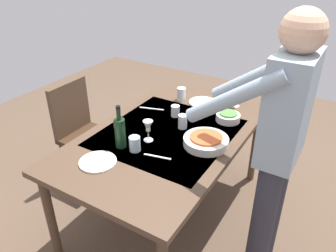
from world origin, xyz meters
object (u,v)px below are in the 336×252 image
Objects in this scene: water_cup_near_right at (135,144)px; side_bowl_salad at (228,117)px; water_cup_far_right at (183,122)px; person_server at (277,143)px; dinner_plate_near at (202,102)px; wine_glass_left at (148,127)px; water_cup_far_left at (175,111)px; wine_glass_right at (237,95)px; chair_near at (81,127)px; dining_table at (168,140)px; water_cup_near_left at (181,94)px; serving_bowl_pasta at (206,141)px; dinner_plate_far at (98,162)px; wine_bottle at (120,132)px.

side_bowl_salad is at bearing 152.37° from water_cup_near_right.
water_cup_far_right is at bearing 163.98° from water_cup_near_right.
person_server reaches higher than dinner_plate_near.
wine_glass_left reaches higher than water_cup_far_left.
wine_glass_right is at bearing -171.27° from side_bowl_salad.
person_server reaches higher than chair_near.
chair_near is 10.40× the size of water_cup_far_left.
water_cup_far_left reaches higher than dining_table.
wine_glass_right is at bearing 158.21° from dining_table.
dinner_plate_near is (-0.45, -0.06, -0.05)m from water_cup_far_right.
serving_bowl_pasta is (0.54, 0.49, -0.02)m from water_cup_near_left.
water_cup_far_left reaches higher than side_bowl_salad.
dinner_plate_near is 1.00× the size of dinner_plate_far.
serving_bowl_pasta is at bearing 89.01° from chair_near.
dining_table is at bearing 19.53° from water_cup_near_left.
wine_glass_right reaches higher than dinner_plate_near.
water_cup_far_left is at bearing -133.93° from water_cup_far_right.
serving_bowl_pasta is (-0.15, 0.36, -0.07)m from wine_glass_left.
water_cup_near_right is 0.26m from dinner_plate_far.
side_bowl_salad is at bearing 8.73° from wine_glass_right.
water_cup_near_left is 0.30m from water_cup_far_left.
dining_table is 0.49m from side_bowl_salad.
water_cup_far_right is at bearing 7.64° from dinner_plate_near.
wine_glass_right reaches higher than water_cup_far_right.
water_cup_near_left is at bearing -122.92° from person_server.
wine_bottle reaches higher than side_bowl_salad.
wine_bottle reaches higher than dinner_plate_near.
wine_bottle is (0.32, -0.17, 0.18)m from dining_table.
chair_near reaches higher than water_cup_near_right.
serving_bowl_pasta and side_bowl_salad have the same top height.
water_cup_far_left is 0.38× the size of dinner_plate_far.
wine_bottle is 1.64× the size of side_bowl_salad.
person_server reaches higher than dining_table.
water_cup_near_right is at bearing -18.56° from wine_glass_right.
chair_near reaches higher than side_bowl_salad.
water_cup_near_right is (0.31, 0.82, 0.27)m from chair_near.
water_cup_near_right is 0.78m from side_bowl_salad.
dining_table is 5.66× the size of wine_bottle.
dining_table is 0.56m from dinner_plate_near.
water_cup_far_right reaches higher than water_cup_far_left.
dinner_plate_far is (1.10, -0.17, 0.00)m from dinner_plate_near.
wine_bottle is 0.84m from water_cup_near_left.
wine_bottle is at bearing 65.65° from chair_near.
water_cup_far_left is 0.19m from water_cup_far_right.
person_server reaches higher than water_cup_near_right.
water_cup_far_right is at bearing 152.14° from dining_table.
water_cup_near_left is 1.24× the size of water_cup_far_left.
dining_table is 9.31× the size of side_bowl_salad.
water_cup_far_left is 0.78m from dinner_plate_far.
person_server is 0.75m from water_cup_far_right.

